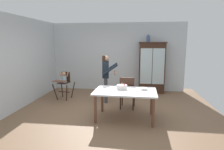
{
  "coord_description": "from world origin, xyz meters",
  "views": [
    {
      "loc": [
        0.74,
        -4.93,
        1.95
      ],
      "look_at": [
        0.04,
        0.7,
        0.95
      ],
      "focal_mm": 30.19,
      "sensor_mm": 36.0,
      "label": 1
    }
  ],
  "objects_px": {
    "china_cabinet": "(152,68)",
    "birthday_cake": "(122,87)",
    "adult_person": "(106,73)",
    "serving_bowl": "(144,89)",
    "dining_chair_far_side": "(127,91)",
    "dining_table": "(125,94)",
    "ceramic_vase": "(148,39)",
    "high_chair_with_toddler": "(64,80)"
  },
  "relations": [
    {
      "from": "china_cabinet",
      "to": "birthday_cake",
      "type": "xyz_separation_m",
      "value": [
        -0.96,
        -2.55,
        -0.19
      ]
    },
    {
      "from": "adult_person",
      "to": "serving_bowl",
      "type": "xyz_separation_m",
      "value": [
        1.16,
        -1.16,
        -0.2
      ]
    },
    {
      "from": "adult_person",
      "to": "dining_chair_far_side",
      "type": "bearing_deg",
      "value": -135.28
    },
    {
      "from": "serving_bowl",
      "to": "dining_table",
      "type": "bearing_deg",
      "value": -165.2
    },
    {
      "from": "birthday_cake",
      "to": "dining_chair_far_side",
      "type": "height_order",
      "value": "dining_chair_far_side"
    },
    {
      "from": "dining_table",
      "to": "dining_chair_far_side",
      "type": "height_order",
      "value": "dining_chair_far_side"
    },
    {
      "from": "dining_chair_far_side",
      "to": "birthday_cake",
      "type": "bearing_deg",
      "value": 82.32
    },
    {
      "from": "dining_table",
      "to": "birthday_cake",
      "type": "distance_m",
      "value": 0.22
    },
    {
      "from": "adult_person",
      "to": "serving_bowl",
      "type": "distance_m",
      "value": 1.65
    },
    {
      "from": "ceramic_vase",
      "to": "birthday_cake",
      "type": "xyz_separation_m",
      "value": [
        -0.8,
        -2.55,
        -1.27
      ]
    },
    {
      "from": "china_cabinet",
      "to": "birthday_cake",
      "type": "relative_size",
      "value": 6.96
    },
    {
      "from": "dining_chair_far_side",
      "to": "china_cabinet",
      "type": "bearing_deg",
      "value": -108.79
    },
    {
      "from": "high_chair_with_toddler",
      "to": "china_cabinet",
      "type": "bearing_deg",
      "value": 31.33
    },
    {
      "from": "birthday_cake",
      "to": "serving_bowl",
      "type": "xyz_separation_m",
      "value": [
        0.57,
        -0.02,
        -0.03
      ]
    },
    {
      "from": "china_cabinet",
      "to": "birthday_cake",
      "type": "height_order",
      "value": "china_cabinet"
    },
    {
      "from": "china_cabinet",
      "to": "serving_bowl",
      "type": "bearing_deg",
      "value": -98.81
    },
    {
      "from": "ceramic_vase",
      "to": "serving_bowl",
      "type": "distance_m",
      "value": 2.89
    },
    {
      "from": "serving_bowl",
      "to": "high_chair_with_toddler",
      "type": "bearing_deg",
      "value": 153.4
    },
    {
      "from": "dining_table",
      "to": "birthday_cake",
      "type": "bearing_deg",
      "value": 124.75
    },
    {
      "from": "dining_table",
      "to": "serving_bowl",
      "type": "relative_size",
      "value": 8.78
    },
    {
      "from": "china_cabinet",
      "to": "dining_chair_far_side",
      "type": "bearing_deg",
      "value": -113.05
    },
    {
      "from": "china_cabinet",
      "to": "adult_person",
      "type": "xyz_separation_m",
      "value": [
        -1.56,
        -1.41,
        -0.01
      ]
    },
    {
      "from": "birthday_cake",
      "to": "china_cabinet",
      "type": "bearing_deg",
      "value": 69.29
    },
    {
      "from": "adult_person",
      "to": "dining_chair_far_side",
      "type": "height_order",
      "value": "adult_person"
    },
    {
      "from": "china_cabinet",
      "to": "dining_table",
      "type": "relative_size",
      "value": 1.23
    },
    {
      "from": "adult_person",
      "to": "dining_table",
      "type": "distance_m",
      "value": 1.49
    },
    {
      "from": "dining_chair_far_side",
      "to": "serving_bowl",
      "type": "bearing_deg",
      "value": 131.84
    },
    {
      "from": "dining_table",
      "to": "dining_chair_far_side",
      "type": "xyz_separation_m",
      "value": [
        0.02,
        0.7,
        -0.1
      ]
    },
    {
      "from": "adult_person",
      "to": "ceramic_vase",
      "type": "bearing_deg",
      "value": -50.89
    },
    {
      "from": "china_cabinet",
      "to": "dining_chair_far_side",
      "type": "height_order",
      "value": "china_cabinet"
    },
    {
      "from": "high_chair_with_toddler",
      "to": "serving_bowl",
      "type": "height_order",
      "value": "high_chair_with_toddler"
    },
    {
      "from": "china_cabinet",
      "to": "dining_chair_far_side",
      "type": "relative_size",
      "value": 2.03
    },
    {
      "from": "china_cabinet",
      "to": "adult_person",
      "type": "distance_m",
      "value": 2.1
    },
    {
      "from": "dining_chair_far_side",
      "to": "dining_table",
      "type": "bearing_deg",
      "value": 92.48
    },
    {
      "from": "ceramic_vase",
      "to": "serving_bowl",
      "type": "xyz_separation_m",
      "value": [
        -0.23,
        -2.57,
        -1.3
      ]
    },
    {
      "from": "high_chair_with_toddler",
      "to": "adult_person",
      "type": "height_order",
      "value": "adult_person"
    },
    {
      "from": "adult_person",
      "to": "birthday_cake",
      "type": "height_order",
      "value": "adult_person"
    },
    {
      "from": "birthday_cake",
      "to": "serving_bowl",
      "type": "relative_size",
      "value": 1.56
    },
    {
      "from": "serving_bowl",
      "to": "birthday_cake",
      "type": "bearing_deg",
      "value": 178.32
    },
    {
      "from": "high_chair_with_toddler",
      "to": "dining_chair_far_side",
      "type": "relative_size",
      "value": 0.99
    },
    {
      "from": "high_chair_with_toddler",
      "to": "dining_table",
      "type": "height_order",
      "value": "high_chair_with_toddler"
    },
    {
      "from": "ceramic_vase",
      "to": "dining_chair_far_side",
      "type": "bearing_deg",
      "value": -108.87
    }
  ]
}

